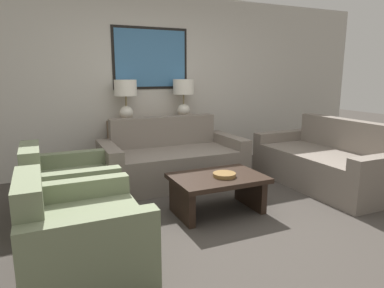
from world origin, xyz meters
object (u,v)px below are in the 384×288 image
at_px(table_lamp_right, 183,93).
at_px(decorative_bowl, 224,175).
at_px(armchair_near_back_wall, 67,190).
at_px(console_table, 157,145).
at_px(couch_by_back_wall, 172,161).
at_px(couch_by_side, 326,163).
at_px(coffee_table, 218,186).
at_px(armchair_near_camera, 80,236).
at_px(table_lamp_left, 126,95).

relative_size(table_lamp_right, decorative_bowl, 2.46).
distance_m(table_lamp_right, armchair_near_back_wall, 2.45).
distance_m(console_table, couch_by_back_wall, 0.67).
bearing_deg(couch_by_side, decorative_bowl, -170.58).
distance_m(couch_by_side, armchair_near_back_wall, 3.27).
height_order(console_table, table_lamp_right, table_lamp_right).
xyz_separation_m(couch_by_side, coffee_table, (-1.77, -0.23, -0.00)).
relative_size(couch_by_side, armchair_near_back_wall, 1.95).
height_order(couch_by_back_wall, armchair_near_camera, couch_by_back_wall).
relative_size(console_table, table_lamp_right, 2.40).
bearing_deg(table_lamp_right, armchair_near_camera, -127.80).
distance_m(table_lamp_right, couch_by_back_wall, 1.19).
bearing_deg(table_lamp_right, coffee_table, -101.97).
height_order(couch_by_side, armchair_near_back_wall, couch_by_side).
bearing_deg(couch_by_back_wall, coffee_table, -87.13).
distance_m(armchair_near_back_wall, armchair_near_camera, 1.12).
xyz_separation_m(table_lamp_right, armchair_near_back_wall, (-1.88, -1.29, -0.90)).
height_order(coffee_table, armchair_near_camera, armchair_near_camera).
relative_size(decorative_bowl, armchair_near_camera, 0.25).
distance_m(coffee_table, armchair_near_back_wall, 1.59).
bearing_deg(decorative_bowl, console_table, 93.20).
xyz_separation_m(couch_by_side, decorative_bowl, (-1.73, -0.29, 0.13)).
bearing_deg(table_lamp_right, couch_by_back_wall, -124.37).
height_order(couch_by_back_wall, armchair_near_back_wall, couch_by_back_wall).
relative_size(table_lamp_left, coffee_table, 0.62).
relative_size(table_lamp_right, couch_by_back_wall, 0.31).
distance_m(decorative_bowl, armchair_near_back_wall, 1.66).
relative_size(table_lamp_left, armchair_near_camera, 0.61).
bearing_deg(couch_by_side, armchair_near_camera, -166.32).
relative_size(armchair_near_back_wall, armchair_near_camera, 1.00).
bearing_deg(couch_by_side, table_lamp_right, 130.32).
distance_m(table_lamp_left, couch_by_back_wall, 1.19).
bearing_deg(table_lamp_right, armchair_near_back_wall, -145.41).
bearing_deg(armchair_near_camera, couch_by_back_wall, 50.98).
height_order(table_lamp_right, couch_by_back_wall, table_lamp_right).
distance_m(couch_by_back_wall, armchair_near_camera, 2.26).
xyz_separation_m(console_table, armchair_near_camera, (-1.42, -2.42, -0.12)).
height_order(couch_by_side, coffee_table, couch_by_side).
xyz_separation_m(console_table, table_lamp_left, (-0.45, 0.00, 0.78)).
xyz_separation_m(console_table, decorative_bowl, (0.11, -1.91, 0.03)).
xyz_separation_m(table_lamp_right, armchair_near_camera, (-1.88, -2.42, -0.90)).
height_order(table_lamp_left, couch_by_side, table_lamp_left).
distance_m(table_lamp_right, decorative_bowl, 2.08).
xyz_separation_m(table_lamp_right, decorative_bowl, (-0.35, -1.91, -0.75)).
bearing_deg(decorative_bowl, couch_by_side, 9.42).
bearing_deg(decorative_bowl, armchair_near_camera, -161.70).
height_order(table_lamp_right, couch_by_side, table_lamp_right).
xyz_separation_m(table_lamp_right, couch_by_side, (1.38, -1.63, -0.88)).
bearing_deg(table_lamp_left, armchair_near_back_wall, -126.85).
bearing_deg(armchair_near_camera, console_table, 59.53).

